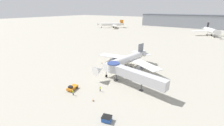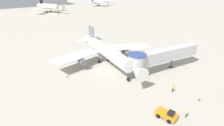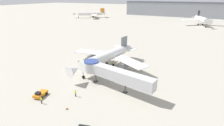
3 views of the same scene
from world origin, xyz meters
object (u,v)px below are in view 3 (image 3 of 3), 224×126
(pushback_tug_orange, at_px, (40,94))
(traffic_cone_starboard_wing, at_px, (135,76))
(traffic_cone_apron_front, at_px, (67,108))
(ground_crew_marshaller, at_px, (41,100))
(main_airplane, at_px, (107,57))
(background_jet_orange_tail, at_px, (91,14))
(ground_crew_wing_walker, at_px, (75,93))
(background_jet_black_tail, at_px, (202,20))
(traffic_cone_port_wing, at_px, (78,61))
(jet_bridge, at_px, (111,73))

(pushback_tug_orange, bearing_deg, traffic_cone_starboard_wing, 41.15)
(traffic_cone_apron_front, height_order, ground_crew_marshaller, ground_crew_marshaller)
(pushback_tug_orange, height_order, ground_crew_marshaller, ground_crew_marshaller)
(main_airplane, distance_m, traffic_cone_starboard_wing, 12.06)
(pushback_tug_orange, bearing_deg, background_jet_orange_tail, 109.36)
(traffic_cone_apron_front, bearing_deg, main_airplane, 99.02)
(ground_crew_wing_walker, xyz_separation_m, background_jet_black_tail, (22.37, 128.14, 3.78))
(background_jet_black_tail, xyz_separation_m, background_jet_orange_tail, (-106.84, 3.61, -0.60))
(background_jet_orange_tail, bearing_deg, traffic_cone_apron_front, -8.95)
(background_jet_black_tail, bearing_deg, traffic_cone_port_wing, -130.72)
(pushback_tug_orange, height_order, ground_crew_wing_walker, ground_crew_wing_walker)
(traffic_cone_port_wing, height_order, ground_crew_marshaller, ground_crew_marshaller)
(traffic_cone_starboard_wing, xyz_separation_m, ground_crew_marshaller, (-13.87, -22.45, 0.59))
(pushback_tug_orange, xyz_separation_m, traffic_cone_port_wing, (-6.65, 23.10, -0.34))
(main_airplane, bearing_deg, traffic_cone_starboard_wing, -4.02)
(main_airplane, bearing_deg, jet_bridge, -45.99)
(ground_crew_marshaller, bearing_deg, traffic_cone_starboard_wing, -142.56)
(traffic_cone_starboard_wing, relative_size, background_jet_black_tail, 0.03)
(background_jet_black_tail, bearing_deg, traffic_cone_apron_front, -121.12)
(traffic_cone_apron_front, xyz_separation_m, background_jet_orange_tail, (-85.97, 136.60, 3.85))
(traffic_cone_apron_front, relative_size, ground_crew_wing_walker, 0.41)
(traffic_cone_starboard_wing, bearing_deg, background_jet_orange_tail, 129.05)
(ground_crew_wing_walker, bearing_deg, traffic_cone_apron_front, 114.18)
(traffic_cone_apron_front, distance_m, background_jet_black_tail, 134.69)
(main_airplane, xyz_separation_m, traffic_cone_apron_front, (3.85, -24.23, -3.31))
(jet_bridge, xyz_separation_m, background_jet_black_tail, (16.86, 120.28, 0.62))
(ground_crew_wing_walker, xyz_separation_m, background_jet_orange_tail, (-84.46, 131.75, 3.19))
(traffic_cone_starboard_wing, relative_size, background_jet_orange_tail, 0.03)
(main_airplane, relative_size, ground_crew_wing_walker, 16.66)
(main_airplane, relative_size, traffic_cone_port_wing, 39.48)
(traffic_cone_port_wing, bearing_deg, background_jet_black_tail, 71.49)
(traffic_cone_starboard_wing, bearing_deg, traffic_cone_port_wing, 173.60)
(traffic_cone_apron_front, relative_size, ground_crew_marshaller, 0.42)
(background_jet_orange_tail, bearing_deg, jet_bridge, -5.15)
(traffic_cone_port_wing, bearing_deg, jet_bridge, -30.07)
(traffic_cone_starboard_wing, bearing_deg, traffic_cone_apron_front, -109.09)
(traffic_cone_apron_front, bearing_deg, traffic_cone_starboard_wing, 70.91)
(traffic_cone_starboard_wing, bearing_deg, pushback_tug_orange, -128.62)
(background_jet_black_tail, distance_m, background_jet_orange_tail, 106.90)
(main_airplane, distance_m, background_jet_orange_tail, 139.18)
(traffic_cone_starboard_wing, distance_m, ground_crew_wing_walker, 18.88)
(traffic_cone_starboard_wing, height_order, ground_crew_marshaller, ground_crew_marshaller)
(main_airplane, relative_size, jet_bridge, 1.40)
(background_jet_orange_tail, bearing_deg, background_jet_black_tail, 46.93)
(jet_bridge, xyz_separation_m, pushback_tug_orange, (-12.96, -11.75, -3.48))
(background_jet_orange_tail, bearing_deg, ground_crew_marshaller, -11.10)
(traffic_cone_port_wing, distance_m, background_jet_orange_tail, 132.79)
(main_airplane, distance_m, background_jet_black_tail, 111.53)
(ground_crew_wing_walker, height_order, background_jet_orange_tail, background_jet_orange_tail)
(pushback_tug_orange, bearing_deg, jet_bridge, 31.96)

